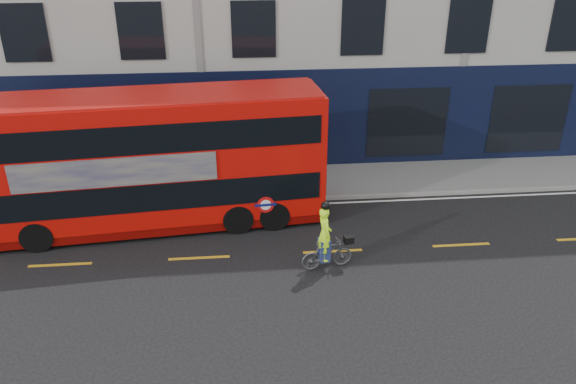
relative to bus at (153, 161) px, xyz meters
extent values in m
plane|color=black|center=(1.40, -3.80, -2.23)|extent=(120.00, 120.00, 0.00)
cube|color=slate|center=(1.40, 2.70, -2.17)|extent=(60.00, 3.00, 0.12)
cube|color=gray|center=(1.40, 1.20, -2.16)|extent=(60.00, 0.12, 0.13)
cube|color=black|center=(1.40, 4.18, -0.23)|extent=(50.00, 0.08, 4.00)
cube|color=silver|center=(1.40, 0.90, -2.22)|extent=(58.00, 0.10, 0.01)
cube|color=red|center=(-0.04, 0.00, 0.13)|extent=(10.89, 3.42, 3.84)
cube|color=#650604|center=(-0.04, 0.00, -1.93)|extent=(10.88, 3.37, 0.29)
cube|color=black|center=(-0.04, 0.00, -0.72)|extent=(10.46, 3.42, 0.88)
cube|color=black|center=(-0.04, 0.00, 1.13)|extent=(10.46, 3.42, 0.88)
cube|color=#A60F0B|center=(-0.04, 0.00, 2.08)|extent=(10.67, 3.30, 0.08)
cube|color=black|center=(5.31, 0.50, -0.72)|extent=(0.24, 2.18, 0.88)
cube|color=black|center=(5.31, 0.50, 1.13)|extent=(0.24, 2.18, 0.88)
cube|color=gray|center=(-0.89, -1.33, 0.21)|extent=(5.82, 0.58, 0.88)
cylinder|color=red|center=(3.47, -0.93, -1.25)|extent=(0.54, 0.07, 0.55)
cylinder|color=white|center=(3.47, -0.93, -1.25)|extent=(0.35, 0.05, 0.35)
cube|color=#0C1459|center=(3.47, -0.94, -1.25)|extent=(0.68, 0.08, 0.09)
cylinder|color=black|center=(3.64, 0.34, -1.74)|extent=(1.20, 2.56, 0.97)
cylinder|color=black|center=(2.48, 0.23, -1.74)|extent=(1.20, 2.56, 0.97)
cylinder|color=black|center=(-3.53, -0.33, -1.74)|extent=(1.20, 2.56, 0.97)
imported|color=#4A4C4F|center=(5.08, -3.17, -1.77)|extent=(1.57, 0.69, 0.91)
imported|color=#BAFE18|center=(4.98, -3.19, -1.09)|extent=(0.48, 0.64, 1.60)
cube|color=black|center=(5.71, -3.06, -1.39)|extent=(0.30, 0.25, 0.21)
cube|color=navy|center=(4.98, -3.19, -1.60)|extent=(0.35, 0.41, 0.67)
sphere|color=black|center=(4.98, -3.19, -0.21)|extent=(0.25, 0.25, 0.25)
camera|label=1|loc=(2.71, -16.61, 6.70)|focal=35.00mm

